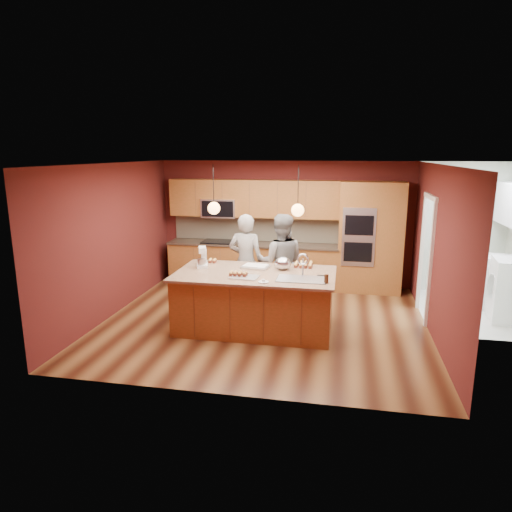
% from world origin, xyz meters
% --- Properties ---
extents(floor, '(5.50, 5.50, 0.00)m').
position_xyz_m(floor, '(0.00, 0.00, 0.00)').
color(floor, '#3E1C0F').
rests_on(floor, ground).
extents(ceiling, '(5.50, 5.50, 0.00)m').
position_xyz_m(ceiling, '(0.00, 0.00, 2.70)').
color(ceiling, silver).
rests_on(ceiling, ground).
extents(wall_back, '(5.50, 0.00, 5.50)m').
position_xyz_m(wall_back, '(0.00, 2.50, 1.35)').
color(wall_back, '#511917').
rests_on(wall_back, ground).
extents(wall_front, '(5.50, 0.00, 5.50)m').
position_xyz_m(wall_front, '(0.00, -2.50, 1.35)').
color(wall_front, '#511917').
rests_on(wall_front, ground).
extents(wall_left, '(0.00, 5.00, 5.00)m').
position_xyz_m(wall_left, '(-2.75, 0.00, 1.35)').
color(wall_left, '#511917').
rests_on(wall_left, ground).
extents(wall_right, '(0.00, 5.00, 5.00)m').
position_xyz_m(wall_right, '(2.75, 0.00, 1.35)').
color(wall_right, '#511917').
rests_on(wall_right, ground).
extents(cabinet_run, '(3.74, 0.64, 2.30)m').
position_xyz_m(cabinet_run, '(-0.68, 2.25, 0.98)').
color(cabinet_run, brown).
rests_on(cabinet_run, floor).
extents(oven_column, '(1.30, 0.62, 2.30)m').
position_xyz_m(oven_column, '(1.85, 2.19, 1.15)').
color(oven_column, brown).
rests_on(oven_column, floor).
extents(doorway_trim, '(0.08, 1.11, 2.20)m').
position_xyz_m(doorway_trim, '(2.73, 0.80, 1.05)').
color(doorway_trim, white).
rests_on(doorway_trim, wall_right).
extents(pendant_left, '(0.20, 0.20, 0.80)m').
position_xyz_m(pendant_left, '(-0.78, -0.30, 2.00)').
color(pendant_left, black).
rests_on(pendant_left, ceiling).
extents(pendant_right, '(0.20, 0.20, 0.80)m').
position_xyz_m(pendant_right, '(0.58, -0.30, 2.00)').
color(pendant_right, black).
rests_on(pendant_right, ceiling).
extents(island, '(2.60, 1.46, 1.34)m').
position_xyz_m(island, '(-0.08, -0.31, 0.49)').
color(island, brown).
rests_on(island, floor).
extents(person_left, '(0.68, 0.48, 1.79)m').
position_xyz_m(person_left, '(-0.47, 0.68, 0.89)').
color(person_left, black).
rests_on(person_left, floor).
extents(person_right, '(0.94, 0.76, 1.80)m').
position_xyz_m(person_right, '(0.19, 0.68, 0.90)').
color(person_right, slate).
rests_on(person_right, floor).
extents(stand_mixer, '(0.25, 0.29, 0.35)m').
position_xyz_m(stand_mixer, '(-1.06, -0.11, 1.11)').
color(stand_mixer, white).
rests_on(stand_mixer, island).
extents(sheet_cake, '(0.50, 0.40, 0.05)m').
position_xyz_m(sheet_cake, '(-0.15, 0.01, 0.98)').
color(sheet_cake, silver).
rests_on(sheet_cake, island).
extents(cooling_rack, '(0.46, 0.34, 0.02)m').
position_xyz_m(cooling_rack, '(-0.21, -0.63, 0.97)').
color(cooling_rack, silver).
rests_on(cooling_rack, island).
extents(mixing_bowl, '(0.26, 0.26, 0.22)m').
position_xyz_m(mixing_bowl, '(0.32, -0.01, 1.06)').
color(mixing_bowl, silver).
rests_on(mixing_bowl, island).
extents(plate, '(0.16, 0.16, 0.01)m').
position_xyz_m(plate, '(0.13, -0.84, 0.97)').
color(plate, silver).
rests_on(plate, island).
extents(tumbler, '(0.07, 0.07, 0.13)m').
position_xyz_m(tumbler, '(1.07, -0.69, 1.02)').
color(tumbler, '#361D0E').
rests_on(tumbler, island).
extents(phone, '(0.13, 0.09, 0.01)m').
position_xyz_m(phone, '(0.97, -0.31, 0.96)').
color(phone, black).
rests_on(phone, island).
extents(cupcakes_left, '(0.16, 0.16, 0.07)m').
position_xyz_m(cupcakes_left, '(-0.98, 0.23, 0.99)').
color(cupcakes_left, '#DAA452').
rests_on(cupcakes_left, island).
extents(cupcakes_rack, '(0.30, 0.15, 0.07)m').
position_xyz_m(cupcakes_rack, '(-0.32, -0.60, 1.01)').
color(cupcakes_rack, '#DAA452').
rests_on(cupcakes_rack, island).
extents(cupcakes_right, '(0.32, 0.32, 0.07)m').
position_xyz_m(cupcakes_right, '(0.64, 0.26, 0.99)').
color(cupcakes_right, '#DAA452').
rests_on(cupcakes_right, island).
extents(dryer, '(0.72, 0.73, 0.99)m').
position_xyz_m(dryer, '(4.20, 1.59, 0.49)').
color(dryer, white).
rests_on(dryer, floor).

